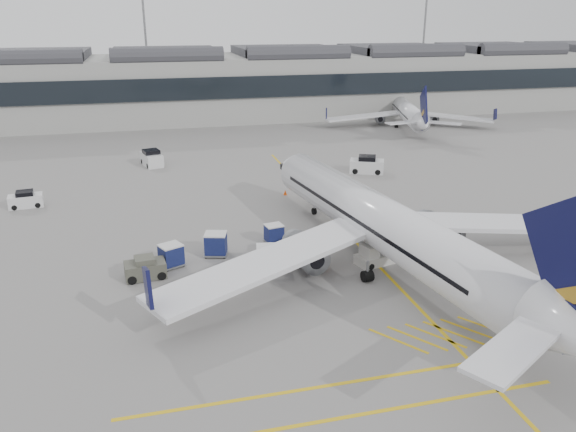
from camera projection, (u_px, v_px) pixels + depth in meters
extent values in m
plane|color=gray|center=(257.00, 300.00, 37.59)|extent=(220.00, 220.00, 0.00)
cube|color=#9E9E99|center=(179.00, 88.00, 101.40)|extent=(200.00, 20.00, 11.00)
cube|color=black|center=(183.00, 89.00, 91.76)|extent=(200.00, 0.50, 3.60)
cube|color=#38383D|center=(177.00, 52.00, 99.30)|extent=(200.00, 18.00, 1.40)
cylinder|color=slate|center=(146.00, 44.00, 110.65)|extent=(0.44, 0.44, 25.00)
cylinder|color=slate|center=(424.00, 41.00, 124.51)|extent=(0.44, 0.44, 25.00)
cube|color=gold|center=(347.00, 233.00, 49.02)|extent=(0.25, 60.00, 0.01)
cylinder|color=silver|center=(381.00, 223.00, 42.25)|extent=(8.36, 31.06, 3.86)
cone|color=silver|center=(291.00, 168.00, 57.42)|extent=(4.43, 4.63, 3.86)
cube|color=silver|center=(268.00, 262.00, 37.68)|extent=(17.29, 11.10, 0.36)
cube|color=silver|center=(496.00, 223.00, 44.77)|extent=(17.84, 6.54, 0.36)
cylinder|color=slate|center=(306.00, 252.00, 41.09)|extent=(2.68, 3.98, 2.16)
cylinder|color=slate|center=(440.00, 230.00, 45.41)|extent=(2.68, 3.98, 2.16)
cylinder|color=black|center=(314.00, 211.00, 53.49)|extent=(0.38, 0.69, 0.66)
cylinder|color=black|center=(367.00, 276.00, 40.04)|extent=(0.83, 0.92, 0.82)
cylinder|color=black|center=(427.00, 264.00, 41.91)|extent=(0.83, 0.92, 0.82)
cylinder|color=silver|center=(407.00, 111.00, 95.64)|extent=(9.27, 23.58, 2.97)
cone|color=silver|center=(395.00, 100.00, 108.25)|extent=(3.71, 3.84, 2.97)
cone|color=silver|center=(423.00, 124.00, 82.62)|extent=(3.88, 4.45, 2.97)
cube|color=silver|center=(363.00, 116.00, 94.95)|extent=(13.51, 3.37, 0.28)
cube|color=silver|center=(452.00, 117.00, 94.58)|extent=(12.73, 9.81, 0.28)
cylinder|color=slate|center=(379.00, 118.00, 96.55)|extent=(2.36, 3.18, 1.66)
cylinder|color=slate|center=(433.00, 118.00, 96.32)|extent=(2.36, 3.18, 1.66)
cube|color=black|center=(424.00, 108.00, 82.32)|extent=(1.86, 5.84, 6.60)
cylinder|color=black|center=(398.00, 115.00, 104.93)|extent=(0.35, 0.55, 0.50)
cylinder|color=black|center=(396.00, 126.00, 94.57)|extent=(0.70, 0.76, 0.63)
cylinder|color=black|center=(420.00, 126.00, 94.47)|extent=(0.70, 0.76, 0.63)
cube|color=silver|center=(381.00, 257.00, 43.20)|extent=(4.38, 2.58, 0.76)
cube|color=black|center=(393.00, 244.00, 43.40)|extent=(3.84, 2.05, 1.60)
cube|color=silver|center=(369.00, 251.00, 42.41)|extent=(1.29, 1.60, 0.97)
cylinder|color=black|center=(371.00, 267.00, 41.95)|extent=(0.51, 0.31, 0.48)
cylinder|color=black|center=(359.00, 259.00, 43.20)|extent=(0.51, 0.31, 0.48)
cylinder|color=black|center=(403.00, 259.00, 43.30)|extent=(0.51, 0.31, 0.48)
cylinder|color=black|center=(391.00, 252.00, 44.56)|extent=(0.51, 0.31, 0.48)
cube|color=gray|center=(216.00, 253.00, 44.42)|extent=(2.13, 1.91, 0.13)
cube|color=navy|center=(216.00, 243.00, 44.13)|extent=(1.96, 1.82, 1.53)
cube|color=silver|center=(215.00, 234.00, 43.86)|extent=(2.03, 1.88, 0.11)
cylinder|color=black|center=(206.00, 257.00, 43.92)|extent=(0.25, 0.16, 0.23)
cylinder|color=black|center=(208.00, 251.00, 45.01)|extent=(0.25, 0.16, 0.23)
cylinder|color=black|center=(225.00, 257.00, 43.88)|extent=(0.25, 0.16, 0.23)
cylinder|color=black|center=(227.00, 251.00, 44.97)|extent=(0.25, 0.16, 0.23)
cube|color=gray|center=(274.00, 241.00, 46.93)|extent=(1.71, 1.50, 0.11)
cube|color=navy|center=(274.00, 233.00, 46.69)|extent=(1.57, 1.43, 1.29)
cube|color=silver|center=(274.00, 225.00, 46.46)|extent=(1.62, 1.48, 0.09)
cylinder|color=black|center=(269.00, 245.00, 46.29)|extent=(0.21, 0.12, 0.20)
cylinder|color=black|center=(265.00, 241.00, 47.13)|extent=(0.21, 0.12, 0.20)
cylinder|color=black|center=(283.00, 242.00, 46.78)|extent=(0.21, 0.12, 0.20)
cylinder|color=black|center=(279.00, 238.00, 47.61)|extent=(0.21, 0.12, 0.20)
cube|color=gray|center=(267.00, 264.00, 42.52)|extent=(1.80, 1.57, 0.11)
cube|color=navy|center=(266.00, 255.00, 42.26)|extent=(1.65, 1.50, 1.36)
cube|color=silver|center=(266.00, 246.00, 42.02)|extent=(1.70, 1.55, 0.09)
cylinder|color=black|center=(258.00, 268.00, 42.01)|extent=(0.22, 0.13, 0.21)
cylinder|color=black|center=(258.00, 262.00, 42.98)|extent=(0.22, 0.13, 0.21)
cylinder|color=black|center=(276.00, 268.00, 42.10)|extent=(0.22, 0.13, 0.21)
cylinder|color=black|center=(275.00, 262.00, 43.06)|extent=(0.22, 0.13, 0.21)
cube|color=gray|center=(172.00, 264.00, 42.45)|extent=(2.13, 1.98, 0.12)
cube|color=navy|center=(171.00, 255.00, 42.18)|extent=(1.97, 1.88, 1.45)
cube|color=silver|center=(170.00, 245.00, 41.92)|extent=(2.04, 1.94, 0.10)
cylinder|color=black|center=(167.00, 270.00, 41.66)|extent=(0.24, 0.18, 0.22)
cylinder|color=black|center=(160.00, 265.00, 42.46)|extent=(0.24, 0.18, 0.22)
cylinder|color=black|center=(184.00, 265.00, 42.49)|extent=(0.24, 0.18, 0.22)
cylinder|color=black|center=(177.00, 261.00, 43.29)|extent=(0.24, 0.18, 0.22)
imported|color=#FF500D|center=(313.00, 255.00, 42.58)|extent=(0.71, 0.60, 1.65)
imported|color=#E0610B|center=(323.00, 256.00, 42.07)|extent=(1.11, 1.06, 1.80)
cube|color=#4A4A3F|center=(145.00, 270.00, 40.54)|extent=(3.03, 2.00, 1.15)
cube|color=#4A4A3F|center=(145.00, 261.00, 40.31)|extent=(1.51, 1.51, 0.57)
cylinder|color=black|center=(132.00, 280.00, 39.65)|extent=(0.67, 0.35, 0.64)
cylinder|color=black|center=(130.00, 271.00, 40.97)|extent=(0.67, 0.35, 0.64)
cylinder|color=black|center=(162.00, 276.00, 40.32)|extent=(0.67, 0.35, 0.64)
cylinder|color=black|center=(159.00, 267.00, 41.64)|extent=(0.67, 0.35, 0.64)
cone|color=#F24C0A|center=(285.00, 192.00, 59.32)|extent=(0.40, 0.40, 0.56)
cone|color=#F24C0A|center=(472.00, 253.00, 44.38)|extent=(0.34, 0.34, 0.48)
cube|color=silver|center=(26.00, 201.00, 55.52)|extent=(3.34, 1.96, 1.23)
cube|color=black|center=(25.00, 194.00, 55.27)|extent=(1.76, 1.68, 0.53)
cylinder|color=black|center=(14.00, 208.00, 54.66)|extent=(0.55, 0.26, 0.53)
cylinder|color=black|center=(15.00, 203.00, 55.90)|extent=(0.55, 0.26, 0.53)
cylinder|color=black|center=(38.00, 205.00, 55.38)|extent=(0.55, 0.26, 0.53)
cylinder|color=black|center=(38.00, 201.00, 56.62)|extent=(0.55, 0.26, 0.53)
cube|color=silver|center=(152.00, 159.00, 70.79)|extent=(2.90, 4.29, 1.52)
cube|color=black|center=(151.00, 152.00, 70.48)|extent=(2.29, 2.37, 0.65)
cylinder|color=black|center=(162.00, 164.00, 70.27)|extent=(0.40, 0.69, 0.65)
cylinder|color=black|center=(148.00, 166.00, 69.47)|extent=(0.40, 0.69, 0.65)
cylinder|color=black|center=(156.00, 160.00, 72.41)|extent=(0.40, 0.69, 0.65)
cylinder|color=black|center=(142.00, 161.00, 71.61)|extent=(0.40, 0.69, 0.65)
cube|color=silver|center=(367.00, 166.00, 67.54)|extent=(4.48, 3.45, 1.56)
cube|color=black|center=(367.00, 159.00, 67.22)|extent=(2.60, 2.54, 0.67)
cylinder|color=black|center=(355.00, 171.00, 67.07)|extent=(0.71, 0.49, 0.67)
cylinder|color=black|center=(356.00, 168.00, 68.72)|extent=(0.71, 0.49, 0.67)
cylinder|color=black|center=(378.00, 172.00, 66.65)|extent=(0.71, 0.49, 0.67)
cylinder|color=black|center=(378.00, 168.00, 68.31)|extent=(0.71, 0.49, 0.67)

